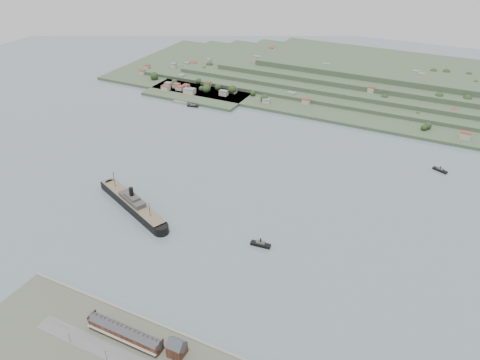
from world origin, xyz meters
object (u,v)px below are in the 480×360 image
at_px(terrace_row, 125,333).
at_px(tugboat, 261,244).
at_px(steamship, 130,202).
at_px(gabled_building, 177,348).

bearing_deg(terrace_row, tugboat, 72.92).
height_order(terrace_row, tugboat, terrace_row).
xyz_separation_m(terrace_row, steamship, (-94.65, 127.78, -1.72)).
relative_size(gabled_building, tugboat, 0.81).
bearing_deg(steamship, terrace_row, -53.47).
bearing_deg(gabled_building, terrace_row, -173.88).
xyz_separation_m(gabled_building, tugboat, (2.01, 124.55, -6.30)).
height_order(terrace_row, gabled_building, gabled_building).
distance_m(gabled_building, tugboat, 124.72).
height_order(steamship, tugboat, steamship).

